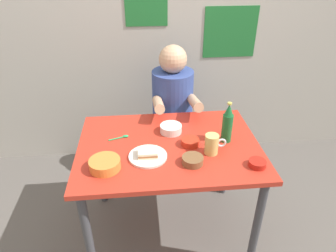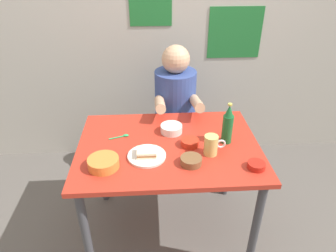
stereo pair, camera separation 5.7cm
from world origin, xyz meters
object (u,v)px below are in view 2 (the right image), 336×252
dining_table (169,157)px  sambal_bowl_red (256,165)px  stool (175,141)px  sandwich (147,152)px  beer_mug (211,145)px  person_seated (175,97)px  plate_orange (147,156)px  beer_bottle (228,125)px

dining_table → sambal_bowl_red: sambal_bowl_red is taller
sambal_bowl_red → stool: bearing=112.4°
stool → sandwich: sandwich is taller
stool → beer_mug: size_ratio=3.57×
stool → beer_mug: bearing=-79.0°
sandwich → sambal_bowl_red: sandwich is taller
person_seated → beer_mug: 0.75m
plate_orange → beer_bottle: (0.49, 0.13, 0.11)m
stool → person_seated: bearing=-90.0°
dining_table → beer_bottle: (0.36, 0.01, 0.21)m
plate_orange → beer_bottle: size_ratio=0.84×
beer_mug → beer_bottle: (0.12, 0.12, 0.06)m
dining_table → sandwich: 0.22m
plate_orange → sandwich: size_ratio=2.00×
sandwich → beer_bottle: size_ratio=0.42×
stool → sambal_bowl_red: 1.05m
dining_table → plate_orange: bearing=-137.7°
dining_table → person_seated: 0.64m
dining_table → beer_mug: bearing=-25.2°
person_seated → beer_bottle: 0.67m
plate_orange → beer_bottle: 0.52m
beer_mug → sambal_bowl_red: bearing=-33.5°
beer_mug → sambal_bowl_red: beer_mug is taller
dining_table → stool: bearing=81.5°
dining_table → stool: dining_table is taller
stool → plate_orange: size_ratio=2.05×
dining_table → stool: 0.70m
beer_mug → sambal_bowl_red: 0.27m
person_seated → plate_orange: 0.77m
dining_table → beer_bottle: beer_bottle is taller
person_seated → sandwich: person_seated is taller
person_seated → beer_mug: size_ratio=5.71×
beer_mug → person_seated: bearing=101.2°
beer_bottle → stool: bearing=112.8°
dining_table → person_seated: size_ratio=1.53×
beer_bottle → person_seated: bearing=113.1°
sandwich → sambal_bowl_red: bearing=-13.2°
stool → beer_bottle: size_ratio=1.72×
plate_orange → beer_mug: size_ratio=1.75×
sandwich → beer_bottle: 0.51m
stool → beer_bottle: (0.26, -0.62, 0.51)m
plate_orange → sambal_bowl_red: sambal_bowl_red is taller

